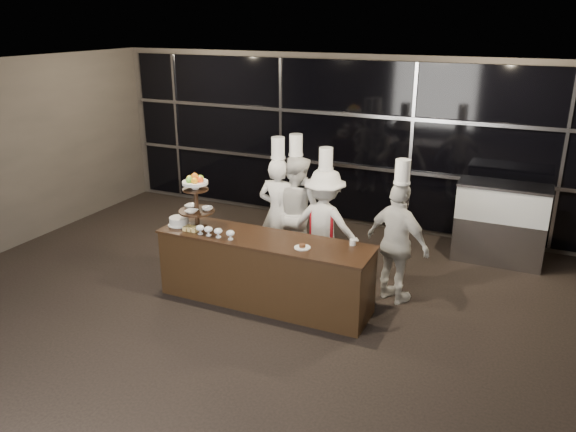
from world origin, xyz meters
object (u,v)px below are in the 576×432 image
at_px(display_stand, 196,197).
at_px(chef_a, 278,212).
at_px(layer_cake, 179,221).
at_px(chef_b, 296,211).
at_px(display_case, 501,219).
at_px(chef_c, 324,224).
at_px(buffet_counter, 264,270).
at_px(chef_d, 398,242).

xyz_separation_m(display_stand, chef_a, (0.67, 1.12, -0.47)).
height_order(layer_cake, chef_b, chef_b).
bearing_deg(display_case, chef_c, -143.40).
xyz_separation_m(display_stand, display_case, (3.66, 2.69, -0.65)).
distance_m(chef_a, chef_b, 0.26).
distance_m(buffet_counter, layer_cake, 1.36).
bearing_deg(buffet_counter, chef_a, 106.39).
xyz_separation_m(chef_a, chef_b, (0.21, 0.14, 0.00)).
relative_size(display_case, chef_c, 0.69).
height_order(buffet_counter, chef_d, chef_d).
bearing_deg(chef_d, display_case, 59.70).
relative_size(layer_cake, display_case, 0.23).
distance_m(display_case, chef_a, 3.38).
height_order(buffet_counter, chef_b, chef_b).
height_order(display_stand, chef_a, chef_a).
xyz_separation_m(layer_cake, chef_b, (1.15, 1.31, -0.10)).
bearing_deg(buffet_counter, chef_c, 67.47).
bearing_deg(layer_cake, chef_b, 48.81).
xyz_separation_m(display_case, chef_c, (-2.23, -1.65, 0.14)).
xyz_separation_m(buffet_counter, chef_b, (-0.11, 1.26, 0.41)).
distance_m(display_case, chef_d, 2.22).
xyz_separation_m(buffet_counter, chef_c, (0.43, 1.03, 0.36)).
distance_m(layer_cake, chef_a, 1.50).
bearing_deg(chef_b, chef_c, -22.53).
bearing_deg(buffet_counter, layer_cake, -177.73).
bearing_deg(display_stand, chef_b, 54.90).
relative_size(chef_c, chef_d, 1.00).
height_order(layer_cake, chef_d, chef_d).
relative_size(layer_cake, chef_a, 0.15).
relative_size(display_case, chef_b, 0.66).
bearing_deg(chef_c, layer_cake, -147.32).
bearing_deg(layer_cake, display_stand, 10.83).
height_order(buffet_counter, layer_cake, layer_cake).
bearing_deg(layer_cake, buffet_counter, 2.27).
bearing_deg(buffet_counter, display_case, 45.34).
distance_m(buffet_counter, chef_a, 1.23).
height_order(chef_b, chef_d, chef_b).
height_order(chef_b, chef_c, chef_b).
relative_size(display_stand, layer_cake, 2.48).
bearing_deg(display_stand, chef_c, 35.89).
bearing_deg(chef_d, chef_c, 166.94).
height_order(chef_a, chef_d, chef_a).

